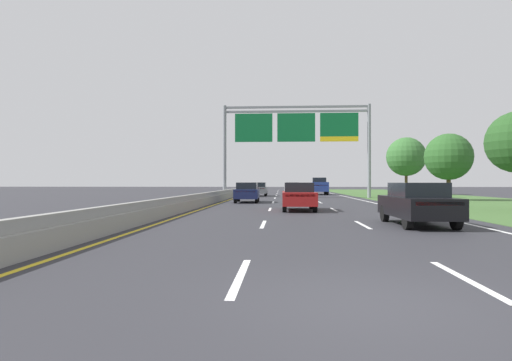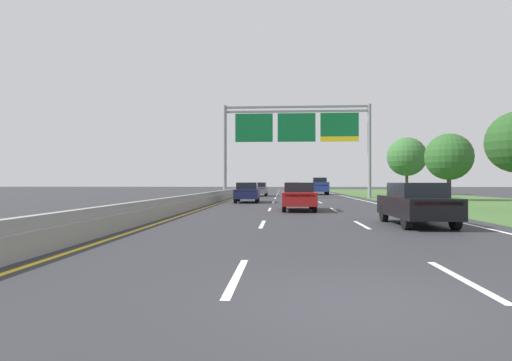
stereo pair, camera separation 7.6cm
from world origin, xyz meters
The scene contains 13 objects.
ground_plane centered at (0.00, 35.00, 0.00)m, with size 220.00×220.00×0.00m, color #2B2B30.
lane_striping centered at (0.00, 34.54, 0.00)m, with size 11.96×106.00×0.01m.
grass_verge_right centered at (13.95, 35.00, 0.01)m, with size 14.00×110.00×0.02m, color #3D602D.
median_barrier_concrete centered at (-6.60, 35.00, 0.35)m, with size 0.60×110.00×0.85m.
overhead_sign_gantry centered at (0.30, 38.24, 6.75)m, with size 15.06×0.42×9.52m.
pickup_truck_blue centered at (3.71, 50.34, 1.07)m, with size 2.15×5.45×2.20m.
car_navy_left_lane_sedan centered at (-3.90, 28.18, 0.82)m, with size 1.90×4.43×1.57m.
car_grey_left_lane_sedan centered at (-3.82, 43.98, 0.82)m, with size 1.84×4.41×1.57m.
car_silver_centre_lane_sedan centered at (0.11, 47.77, 0.82)m, with size 1.91×4.44×1.57m.
car_red_centre_lane_sedan centered at (-0.21, 18.57, 0.82)m, with size 1.83×4.40×1.57m.
car_black_right_lane_sedan centered at (3.82, 10.43, 0.82)m, with size 1.90×4.43×1.57m.
roadside_tree_mid centered at (13.36, 32.69, 3.80)m, with size 4.06×4.06×5.84m.
roadside_tree_far centered at (14.66, 50.11, 4.85)m, with size 4.93×4.93×7.32m.
Camera 1 is at (-1.15, -5.71, 1.58)m, focal length 30.21 mm.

